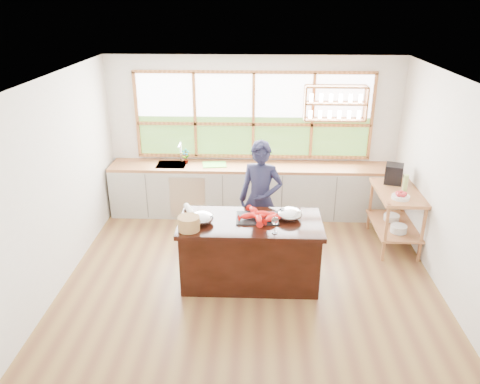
# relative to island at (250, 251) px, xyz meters

# --- Properties ---
(ground_plane) EXTENTS (5.00, 5.00, 0.00)m
(ground_plane) POSITION_rel_island_xyz_m (0.00, 0.20, -0.45)
(ground_plane) COLOR olive
(room_shell) EXTENTS (5.02, 4.52, 2.71)m
(room_shell) POSITION_rel_island_xyz_m (0.02, 0.71, 1.30)
(room_shell) COLOR silver
(room_shell) RESTS_ON ground_plane
(back_counter) EXTENTS (4.90, 0.63, 0.90)m
(back_counter) POSITION_rel_island_xyz_m (-0.02, 2.14, 0.00)
(back_counter) COLOR #B5B3AB
(back_counter) RESTS_ON ground_plane
(right_shelf_unit) EXTENTS (0.62, 1.10, 0.90)m
(right_shelf_unit) POSITION_rel_island_xyz_m (2.19, 1.09, 0.15)
(right_shelf_unit) COLOR #A65C39
(right_shelf_unit) RESTS_ON ground_plane
(island) EXTENTS (1.85, 0.90, 0.90)m
(island) POSITION_rel_island_xyz_m (0.00, 0.00, 0.00)
(island) COLOR black
(island) RESTS_ON ground_plane
(cook) EXTENTS (0.72, 0.56, 1.75)m
(cook) POSITION_rel_island_xyz_m (0.13, 0.75, 0.42)
(cook) COLOR #1C1D37
(cook) RESTS_ON ground_plane
(potted_plant) EXTENTS (0.15, 0.11, 0.26)m
(potted_plant) POSITION_rel_island_xyz_m (-1.16, 2.20, 0.58)
(potted_plant) COLOR slate
(potted_plant) RESTS_ON back_counter
(cutting_board) EXTENTS (0.44, 0.35, 0.01)m
(cutting_board) POSITION_rel_island_xyz_m (-0.66, 2.14, 0.45)
(cutting_board) COLOR #61CE43
(cutting_board) RESTS_ON back_counter
(espresso_machine) EXTENTS (0.33, 0.34, 0.30)m
(espresso_machine) POSITION_rel_island_xyz_m (2.19, 1.43, 0.59)
(espresso_machine) COLOR black
(espresso_machine) RESTS_ON right_shelf_unit
(wine_bottle) EXTENTS (0.09, 0.09, 0.30)m
(wine_bottle) POSITION_rel_island_xyz_m (2.24, 1.00, 0.59)
(wine_bottle) COLOR #98B359
(wine_bottle) RESTS_ON right_shelf_unit
(fruit_bowl) EXTENTS (0.25, 0.25, 0.11)m
(fruit_bowl) POSITION_rel_island_xyz_m (2.14, 0.81, 0.49)
(fruit_bowl) COLOR silver
(fruit_bowl) RESTS_ON right_shelf_unit
(slate_board) EXTENTS (0.56, 0.41, 0.02)m
(slate_board) POSITION_rel_island_xyz_m (0.09, 0.08, 0.45)
(slate_board) COLOR black
(slate_board) RESTS_ON island
(lobster_pile) EXTENTS (0.52, 0.48, 0.08)m
(lobster_pile) POSITION_rel_island_xyz_m (0.11, 0.05, 0.50)
(lobster_pile) COLOR red
(lobster_pile) RESTS_ON slate_board
(mixing_bowl_left) EXTENTS (0.31, 0.31, 0.15)m
(mixing_bowl_left) POSITION_rel_island_xyz_m (-0.63, -0.06, 0.51)
(mixing_bowl_left) COLOR #B9BCC1
(mixing_bowl_left) RESTS_ON island
(mixing_bowl_right) EXTENTS (0.33, 0.33, 0.16)m
(mixing_bowl_right) POSITION_rel_island_xyz_m (0.51, 0.09, 0.52)
(mixing_bowl_right) COLOR #B9BCC1
(mixing_bowl_right) RESTS_ON island
(wine_glass) EXTENTS (0.08, 0.08, 0.22)m
(wine_glass) POSITION_rel_island_xyz_m (0.30, -0.32, 0.61)
(wine_glass) COLOR silver
(wine_glass) RESTS_ON island
(wicker_basket) EXTENTS (0.27, 0.27, 0.18)m
(wicker_basket) POSITION_rel_island_xyz_m (-0.76, -0.26, 0.53)
(wicker_basket) COLOR #A46840
(wicker_basket) RESTS_ON island
(parchment_roll) EXTENTS (0.20, 0.31, 0.08)m
(parchment_roll) POSITION_rel_island_xyz_m (-0.83, 0.23, 0.49)
(parchment_roll) COLOR white
(parchment_roll) RESTS_ON island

